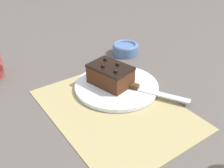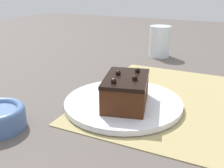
{
  "view_description": "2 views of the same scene",
  "coord_description": "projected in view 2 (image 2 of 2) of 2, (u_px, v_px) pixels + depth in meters",
  "views": [
    {
      "loc": [
        0.49,
        -0.35,
        0.46
      ],
      "look_at": [
        -0.07,
        0.04,
        0.03
      ],
      "focal_mm": 42.0,
      "sensor_mm": 36.0,
      "label": 1
    },
    {
      "loc": [
        -0.59,
        -0.14,
        0.27
      ],
      "look_at": [
        -0.11,
        0.09,
        0.06
      ],
      "focal_mm": 42.0,
      "sensor_mm": 36.0,
      "label": 2
    }
  ],
  "objects": [
    {
      "name": "drinking_glass",
      "position": [
        160.0,
        41.0,
        1.0
      ],
      "size": [
        0.08,
        0.08,
        0.12
      ],
      "color": "white",
      "rests_on": "ground_plane"
    },
    {
      "name": "placemat_woven",
      "position": [
        162.0,
        97.0,
        0.65
      ],
      "size": [
        0.46,
        0.34,
        0.0
      ],
      "primitive_type": "cube",
      "color": "tan",
      "rests_on": "ground_plane"
    },
    {
      "name": "chocolate_cake",
      "position": [
        126.0,
        91.0,
        0.57
      ],
      "size": [
        0.15,
        0.12,
        0.07
      ],
      "rotation": [
        0.0,
        0.0,
        0.24
      ],
      "color": "#472614",
      "rests_on": "cake_plate"
    },
    {
      "name": "cake_plate",
      "position": [
        123.0,
        103.0,
        0.6
      ],
      "size": [
        0.27,
        0.27,
        0.01
      ],
      "color": "white",
      "rests_on": "placemat_woven"
    },
    {
      "name": "ground_plane",
      "position": [
        162.0,
        98.0,
        0.65
      ],
      "size": [
        3.0,
        3.0,
        0.0
      ],
      "primitive_type": "plane",
      "color": "#544C47"
    },
    {
      "name": "serving_knife",
      "position": [
        119.0,
        86.0,
        0.67
      ],
      "size": [
        0.22,
        0.13,
        0.01
      ],
      "rotation": [
        0.0,
        0.0,
        5.23
      ],
      "color": "#472D19",
      "rests_on": "cake_plate"
    }
  ]
}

